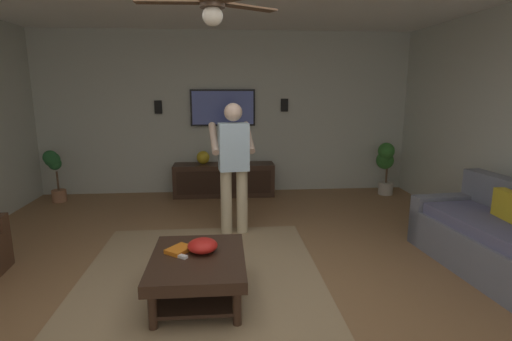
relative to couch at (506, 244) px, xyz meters
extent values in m
plane|color=olive|center=(-0.23, 2.69, -0.32)|extent=(8.84, 8.84, 0.00)
cube|color=#B2B7AD|center=(3.51, 2.69, 1.06)|extent=(0.10, 6.59, 2.76)
cube|color=#9E8460|center=(-0.04, 2.98, -0.31)|extent=(3.08, 2.33, 0.01)
cube|color=slate|center=(-0.01, 0.04, -0.11)|extent=(1.97, 1.01, 0.42)
cube|color=slate|center=(0.85, 0.12, -0.03)|extent=(0.25, 0.85, 0.58)
cube|color=slate|center=(-0.01, 0.12, 0.16)|extent=(1.55, 0.73, 0.12)
cube|color=gold|center=(0.09, -0.05, 0.32)|extent=(0.37, 0.14, 0.36)
cube|color=#332116|center=(-0.24, 2.98, 0.03)|extent=(1.00, 0.80, 0.10)
cylinder|color=#332116|center=(0.18, 2.66, -0.17)|extent=(0.07, 0.07, 0.30)
cylinder|color=#332116|center=(0.18, 3.30, -0.17)|extent=(0.07, 0.07, 0.30)
cylinder|color=#332116|center=(-0.66, 2.66, -0.17)|extent=(0.07, 0.07, 0.30)
cylinder|color=#332116|center=(-0.66, 3.30, -0.17)|extent=(0.07, 0.07, 0.30)
cube|color=black|center=(-0.24, 2.98, -0.22)|extent=(0.88, 0.68, 0.03)
cube|color=#332116|center=(3.18, 2.75, -0.04)|extent=(0.44, 1.70, 0.55)
cube|color=black|center=(2.95, 2.75, -0.04)|extent=(0.01, 1.56, 0.39)
cube|color=black|center=(3.42, 2.75, 1.17)|extent=(0.05, 1.10, 0.62)
cube|color=#4858B0|center=(3.39, 2.75, 1.17)|extent=(0.01, 1.04, 0.56)
cylinder|color=#C6B793|center=(1.35, 2.52, 0.09)|extent=(0.14, 0.14, 0.82)
cylinder|color=#C6B793|center=(1.32, 2.72, 0.09)|extent=(0.14, 0.14, 0.82)
cube|color=silver|center=(1.34, 2.62, 0.79)|extent=(0.26, 0.38, 0.58)
sphere|color=beige|center=(1.34, 2.62, 1.21)|extent=(0.22, 0.22, 0.22)
cylinder|color=beige|center=(1.54, 2.43, 0.88)|extent=(0.49, 0.15, 0.37)
cylinder|color=beige|center=(1.49, 2.86, 0.88)|extent=(0.49, 0.15, 0.37)
cube|color=white|center=(1.71, 2.67, 0.78)|extent=(0.05, 0.05, 0.16)
cylinder|color=#B7B2A8|center=(3.01, -0.06, -0.22)|extent=(0.25, 0.25, 0.21)
cylinder|color=brown|center=(3.01, -0.06, 0.06)|extent=(0.03, 0.03, 0.34)
sphere|color=#2D6B28|center=(3.05, -0.03, 0.27)|extent=(0.30, 0.30, 0.30)
sphere|color=#2D6B28|center=(2.95, 0.00, 0.45)|extent=(0.28, 0.28, 0.28)
sphere|color=#2D6B28|center=(2.97, 0.02, 0.34)|extent=(0.19, 0.19, 0.19)
cylinder|color=#9E6B4C|center=(3.01, 5.43, -0.22)|extent=(0.22, 0.22, 0.19)
cylinder|color=brown|center=(3.01, 5.43, 0.03)|extent=(0.03, 0.03, 0.31)
sphere|color=#235B2D|center=(2.90, 5.46, 0.43)|extent=(0.22, 0.22, 0.22)
sphere|color=#235B2D|center=(2.91, 5.44, 0.39)|extent=(0.23, 0.23, 0.23)
sphere|color=#235B2D|center=(2.93, 5.41, 0.32)|extent=(0.20, 0.20, 0.20)
ellipsoid|color=red|center=(-0.15, 2.94, 0.14)|extent=(0.26, 0.26, 0.12)
cube|color=white|center=(-0.24, 3.13, 0.09)|extent=(0.12, 0.15, 0.02)
cube|color=orange|center=(-0.12, 3.15, 0.10)|extent=(0.27, 0.26, 0.04)
sphere|color=gold|center=(3.22, 3.10, 0.34)|extent=(0.22, 0.22, 0.22)
cube|color=black|center=(3.43, 1.68, 1.21)|extent=(0.06, 0.12, 0.22)
cube|color=black|center=(3.43, 3.84, 1.18)|extent=(0.06, 0.12, 0.22)
cylinder|color=#4C3828|center=(-0.13, 2.81, 2.14)|extent=(0.20, 0.20, 0.08)
sphere|color=silver|center=(-0.13, 2.81, 2.04)|extent=(0.16, 0.16, 0.16)
cube|color=brown|center=(0.19, 2.83, 2.14)|extent=(0.57, 0.15, 0.02)
cube|color=brown|center=(-0.11, 3.13, 2.14)|extent=(0.14, 0.56, 0.02)
cube|color=brown|center=(0.03, 2.53, 2.14)|extent=(0.38, 0.55, 0.02)
camera|label=1|loc=(-3.39, 2.74, 1.49)|focal=27.50mm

